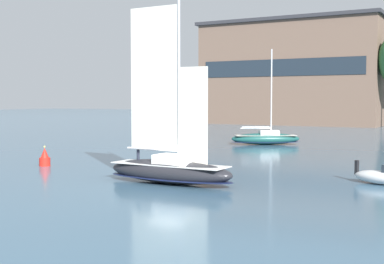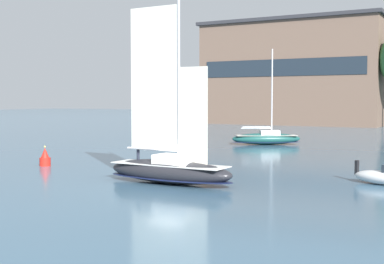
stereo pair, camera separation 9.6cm
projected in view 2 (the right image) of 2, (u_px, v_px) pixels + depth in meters
name	position (u px, v px, depth m)	size (l,w,h in m)	color
ground_plane	(169.00, 183.00, 34.50)	(400.00, 400.00, 0.00)	#42667F
waterfront_building	(293.00, 73.00, 114.64)	(38.88, 15.70, 22.15)	brown
sailboat_main	(170.00, 168.00, 34.43)	(9.15, 2.74, 12.51)	#232328
sailboat_moored_near_marina	(266.00, 138.00, 63.63)	(8.22, 6.29, 11.33)	#194C47
motor_tender	(380.00, 177.00, 34.04)	(3.88, 2.58, 1.39)	silver
channel_buoy	(45.00, 158.00, 43.38)	(0.89, 0.89, 1.65)	red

